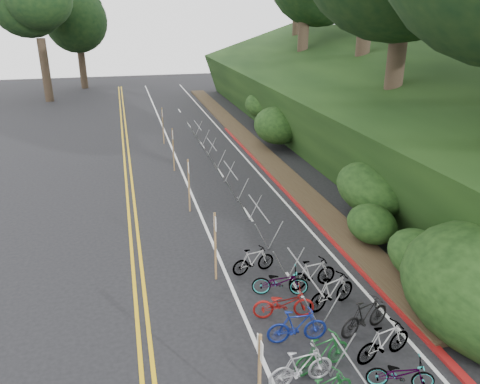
% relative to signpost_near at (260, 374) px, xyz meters
% --- Properties ---
extents(road_markings, '(7.47, 80.00, 0.01)m').
position_rel_signpost_near_xyz_m(road_markings, '(0.30, 11.21, -1.37)').
color(road_markings, gold).
rests_on(road_markings, ground).
extents(red_curb, '(0.25, 28.00, 0.10)m').
position_rel_signpost_near_xyz_m(red_curb, '(5.37, 13.12, -1.32)').
color(red_curb, maroon).
rests_on(red_curb, ground).
extents(embankment, '(14.30, 48.14, 9.11)m').
position_rel_signpost_near_xyz_m(embankment, '(12.63, 20.15, 1.20)').
color(embankment, black).
rests_on(embankment, ground).
extents(bike_racks_rest, '(1.14, 23.00, 1.17)m').
position_rel_signpost_near_xyz_m(bike_racks_rest, '(2.67, 14.12, -0.52)').
color(bike_racks_rest, gray).
rests_on(bike_racks_rest, ground).
extents(signpost_near, '(0.08, 0.40, 2.39)m').
position_rel_signpost_near_xyz_m(signpost_near, '(0.00, 0.00, 0.00)').
color(signpost_near, brown).
rests_on(signpost_near, ground).
extents(signposts_rest, '(0.08, 18.40, 2.50)m').
position_rel_signpost_near_xyz_m(signposts_rest, '(0.27, 15.12, 0.06)').
color(signposts_rest, brown).
rests_on(signposts_rest, ground).
extents(bike_front, '(0.62, 1.76, 1.04)m').
position_rel_signpost_near_xyz_m(bike_front, '(1.32, 0.84, -0.85)').
color(bike_front, '#9E9EA3').
rests_on(bike_front, ground).
extents(bike_valet, '(3.16, 9.83, 1.10)m').
position_rel_signpost_near_xyz_m(bike_valet, '(2.66, 1.77, -0.87)').
color(bike_valet, slate).
rests_on(bike_valet, ground).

